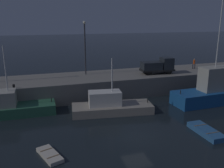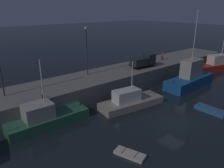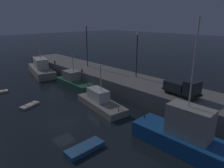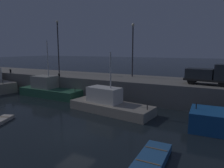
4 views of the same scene
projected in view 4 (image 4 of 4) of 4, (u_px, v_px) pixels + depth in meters
name	position (u px, v px, depth m)	size (l,w,h in m)	color
ground_plane	(75.00, 135.00, 16.67)	(320.00, 320.00, 0.00)	black
pier_quay	(138.00, 88.00, 29.33)	(69.42, 7.62, 2.76)	gray
fishing_boat_blue	(49.00, 89.00, 30.19)	(9.73, 3.27, 8.02)	#2D6647
fishing_boat_white	(109.00, 104.00, 22.79)	(9.79, 4.44, 6.52)	gray
dinghy_orange_near	(0.00, 121.00, 19.45)	(2.06, 3.18, 0.35)	beige
rowboat_white_mid	(152.00, 159.00, 12.49)	(1.58, 4.08, 0.54)	#2D6099
lamp_post_west	(58.00, 43.00, 35.24)	(0.44, 0.44, 8.84)	#38383D
lamp_post_east	(133.00, 46.00, 30.29)	(0.44, 0.44, 7.76)	#38383D
utility_truck	(210.00, 74.00, 23.68)	(5.24, 2.52, 2.41)	black
bollard_west	(59.00, 75.00, 31.03)	(0.28, 0.28, 0.49)	black
bollard_central	(10.00, 71.00, 35.74)	(0.28, 0.28, 0.63)	black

